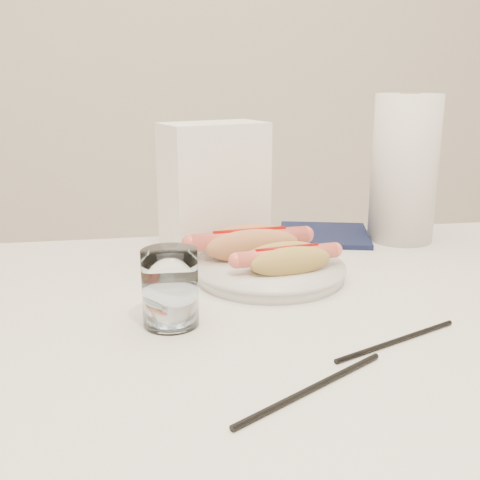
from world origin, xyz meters
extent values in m
cube|color=white|center=(0.00, 0.00, 0.73)|extent=(1.20, 0.80, 0.04)
cylinder|color=silver|center=(0.54, 0.34, 0.35)|extent=(0.04, 0.04, 0.71)
cylinder|color=silver|center=(0.02, 0.13, 0.76)|extent=(0.30, 0.30, 0.02)
ellipsoid|color=tan|center=(0.00, 0.16, 0.79)|extent=(0.16, 0.06, 0.05)
ellipsoid|color=tan|center=(0.00, 0.19, 0.79)|extent=(0.16, 0.06, 0.05)
ellipsoid|color=tan|center=(0.00, 0.17, 0.78)|extent=(0.14, 0.07, 0.03)
cylinder|color=#D7584C|center=(0.00, 0.17, 0.80)|extent=(0.19, 0.05, 0.03)
cylinder|color=#990A05|center=(0.00, 0.17, 0.81)|extent=(0.12, 0.02, 0.01)
ellipsoid|color=tan|center=(0.05, 0.08, 0.79)|extent=(0.13, 0.05, 0.04)
ellipsoid|color=tan|center=(0.04, 0.11, 0.79)|extent=(0.13, 0.05, 0.04)
ellipsoid|color=tan|center=(0.04, 0.10, 0.78)|extent=(0.12, 0.07, 0.02)
cylinder|color=#F16755|center=(0.04, 0.10, 0.80)|extent=(0.16, 0.05, 0.02)
cylinder|color=#990A05|center=(0.04, 0.10, 0.81)|extent=(0.10, 0.03, 0.01)
cylinder|color=white|center=(-0.14, -0.02, 0.80)|extent=(0.07, 0.07, 0.10)
cylinder|color=black|center=(-0.01, -0.21, 0.75)|extent=(0.18, 0.12, 0.01)
cylinder|color=black|center=(0.12, -0.12, 0.75)|extent=(0.18, 0.08, 0.01)
cube|color=white|center=(-0.04, 0.27, 0.86)|extent=(0.19, 0.15, 0.23)
cube|color=#101735|center=(0.18, 0.34, 0.75)|extent=(0.21, 0.21, 0.01)
cylinder|color=silver|center=(0.32, 0.30, 0.89)|extent=(0.16, 0.16, 0.27)
camera|label=1|loc=(-0.16, -0.71, 1.06)|focal=43.72mm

